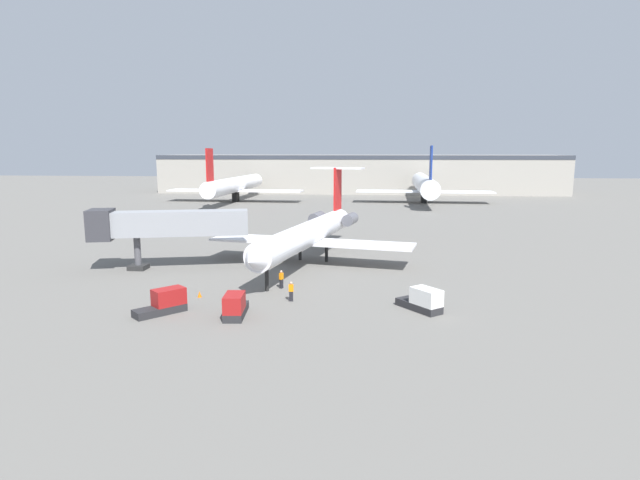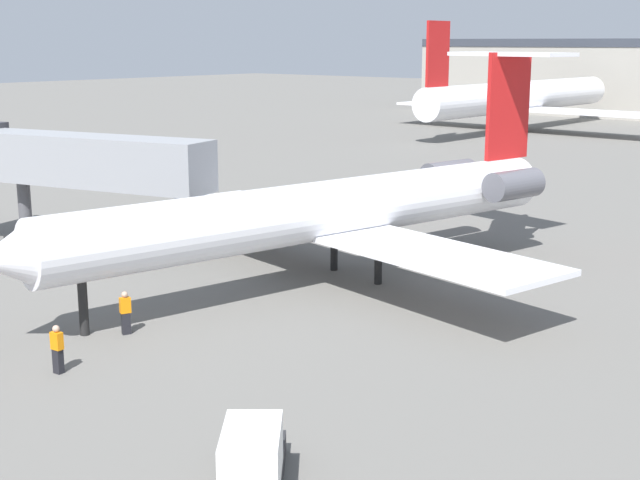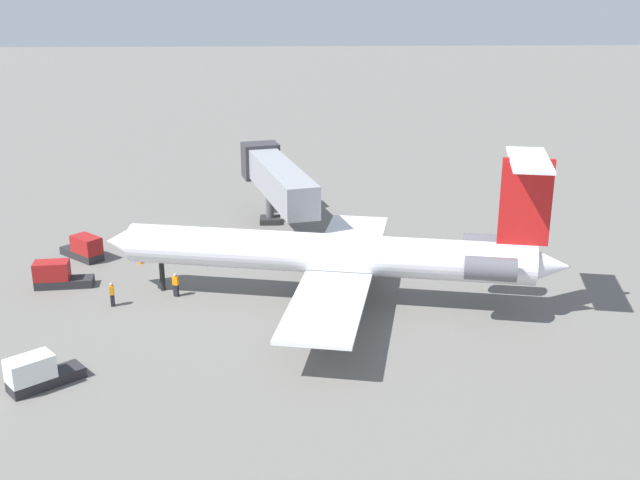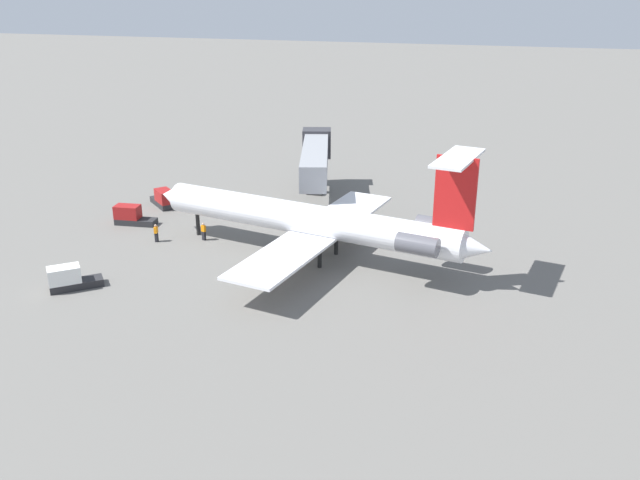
{
  "view_description": "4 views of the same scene",
  "coord_description": "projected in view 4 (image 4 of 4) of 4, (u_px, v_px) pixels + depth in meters",
  "views": [
    {
      "loc": [
        3.69,
        -55.43,
        12.46
      ],
      "look_at": [
        -1.77,
        0.69,
        2.75
      ],
      "focal_mm": 28.91,
      "sensor_mm": 36.0,
      "label": 1
    },
    {
      "loc": [
        21.93,
        -29.73,
        10.93
      ],
      "look_at": [
        -1.6,
        -1.58,
        2.65
      ],
      "focal_mm": 49.38,
      "sensor_mm": 36.0,
      "label": 2
    },
    {
      "loc": [
        45.67,
        -1.88,
        21.15
      ],
      "look_at": [
        -5.41,
        0.11,
        3.6
      ],
      "focal_mm": 43.65,
      "sensor_mm": 36.0,
      "label": 3
    },
    {
      "loc": [
        48.61,
        15.79,
        22.87
      ],
      "look_at": [
        -2.0,
        1.88,
        2.11
      ],
      "focal_mm": 37.73,
      "sensor_mm": 36.0,
      "label": 4
    }
  ],
  "objects": [
    {
      "name": "ground_crew_loader",
      "position": [
        156.0,
        233.0,
        61.51
      ],
      "size": [
        0.42,
        0.29,
        1.69
      ],
      "color": "black",
      "rests_on": "ground_plane"
    },
    {
      "name": "regional_jet",
      "position": [
        317.0,
        220.0,
        56.88
      ],
      "size": [
        23.7,
        31.24,
        10.4
      ],
      "color": "white",
      "rests_on": "ground_plane"
    },
    {
      "name": "ground_crew_marshaller",
      "position": [
        204.0,
        231.0,
        61.89
      ],
      "size": [
        0.39,
        0.47,
        1.69
      ],
      "color": "black",
      "rests_on": "ground_plane"
    },
    {
      "name": "baggage_tug_spare",
      "position": [
        70.0,
        279.0,
        52.27
      ],
      "size": [
        3.62,
        3.98,
        1.9
      ],
      "color": "#262628",
      "rests_on": "ground_plane"
    },
    {
      "name": "ground_plane",
      "position": [
        292.0,
        270.0,
        55.91
      ],
      "size": [
        400.0,
        400.0,
        0.1
      ],
      "primitive_type": "cube",
      "color": "#66635E"
    },
    {
      "name": "traffic_cone_near",
      "position": [
        198.0,
        211.0,
        68.88
      ],
      "size": [
        0.36,
        0.36,
        0.55
      ],
      "color": "orange",
      "rests_on": "ground_plane"
    },
    {
      "name": "jet_bridge",
      "position": [
        315.0,
        157.0,
        71.5
      ],
      "size": [
        16.62,
        6.83,
        6.52
      ],
      "color": "gray",
      "rests_on": "ground_plane"
    },
    {
      "name": "baggage_tug_trailing",
      "position": [
        131.0,
        216.0,
        65.88
      ],
      "size": [
        1.77,
        4.11,
        1.9
      ],
      "color": "#262628",
      "rests_on": "ground_plane"
    },
    {
      "name": "baggage_tug_lead",
      "position": [
        164.0,
        199.0,
        70.89
      ],
      "size": [
        3.73,
        3.9,
        1.9
      ],
      "color": "#262628",
      "rests_on": "ground_plane"
    }
  ]
}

